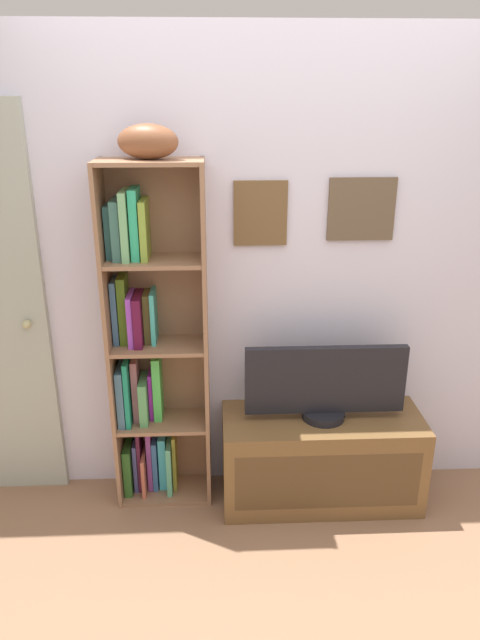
% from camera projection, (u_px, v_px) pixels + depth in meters
% --- Properties ---
extents(back_wall, '(4.80, 0.08, 2.37)m').
position_uv_depth(back_wall, '(273.00, 277.00, 2.99)').
color(back_wall, silver).
rests_on(back_wall, ground).
extents(bookshelf, '(0.49, 0.26, 1.79)m').
position_uv_depth(bookshelf, '(149.00, 352.00, 2.97)').
color(bookshelf, '#8F674A').
rests_on(bookshelf, ground).
extents(football, '(0.31, 0.23, 0.15)m').
position_uv_depth(football, '(148.00, 142.00, 2.57)').
color(football, brown).
rests_on(football, bookshelf).
extents(tv_stand, '(1.04, 0.42, 0.49)m').
position_uv_depth(tv_stand, '(321.00, 458.00, 3.12)').
color(tv_stand, brown).
rests_on(tv_stand, ground).
extents(television, '(0.82, 0.22, 0.40)m').
position_uv_depth(television, '(325.00, 384.00, 2.96)').
color(television, black).
rests_on(television, tv_stand).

